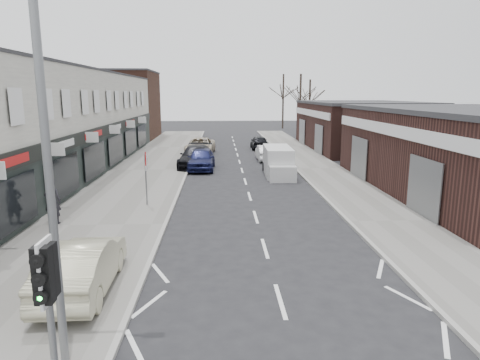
{
  "coord_description": "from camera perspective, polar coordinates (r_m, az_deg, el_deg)",
  "views": [
    {
      "loc": [
        -1.59,
        -8.57,
        5.48
      ],
      "look_at": [
        -0.92,
        5.65,
        2.6
      ],
      "focal_mm": 32.0,
      "sensor_mm": 36.0,
      "label": 1
    }
  ],
  "objects": [
    {
      "name": "ground",
      "position": [
        10.3,
        7.05,
        -20.81
      ],
      "size": [
        160.0,
        160.0,
        0.0
      ],
      "primitive_type": "plane",
      "color": "black",
      "rests_on": "ground"
    },
    {
      "name": "pavement_left",
      "position": [
        31.48,
        -12.1,
        1.27
      ],
      "size": [
        5.5,
        64.0,
        0.12
      ],
      "primitive_type": "cube",
      "color": "slate",
      "rests_on": "ground"
    },
    {
      "name": "pavement_right",
      "position": [
        31.91,
        10.64,
        1.46
      ],
      "size": [
        3.5,
        64.0,
        0.12
      ],
      "primitive_type": "cube",
      "color": "slate",
      "rests_on": "ground"
    },
    {
      "name": "shop_terrace_left",
      "position": [
        30.56,
        -25.83,
        6.69
      ],
      "size": [
        8.0,
        41.0,
        7.1
      ],
      "primitive_type": "cube",
      "color": "silver",
      "rests_on": "ground"
    },
    {
      "name": "brick_block_far",
      "position": [
        54.9,
        -15.45,
        9.5
      ],
      "size": [
        8.0,
        10.0,
        8.0
      ],
      "primitive_type": "cube",
      "color": "#43261C",
      "rests_on": "ground"
    },
    {
      "name": "right_unit_near",
      "position": [
        26.8,
        29.08,
        3.08
      ],
      "size": [
        10.0,
        18.0,
        4.5
      ],
      "primitive_type": "cube",
      "color": "#361C18",
      "rests_on": "ground"
    },
    {
      "name": "right_unit_far",
      "position": [
        44.96,
        15.68,
        6.9
      ],
      "size": [
        10.0,
        16.0,
        4.5
      ],
      "primitive_type": "cube",
      "color": "#361C18",
      "rests_on": "ground"
    },
    {
      "name": "tree_far_a",
      "position": [
        57.82,
        7.9,
        5.9
      ],
      "size": [
        3.6,
        3.6,
        8.0
      ],
      "primitive_type": null,
      "color": "#382D26",
      "rests_on": "ground"
    },
    {
      "name": "tree_far_b",
      "position": [
        64.16,
        9.14,
        6.4
      ],
      "size": [
        3.6,
        3.6,
        7.5
      ],
      "primitive_type": null,
      "color": "#382D26",
      "rests_on": "ground"
    },
    {
      "name": "tree_far_c",
      "position": [
        69.53,
        5.69,
        6.87
      ],
      "size": [
        3.6,
        3.6,
        8.5
      ],
      "primitive_type": null,
      "color": "#382D26",
      "rests_on": "ground"
    },
    {
      "name": "traffic_light",
      "position": [
        7.77,
        -24.33,
        -12.9
      ],
      "size": [
        0.28,
        0.6,
        3.1
      ],
      "color": "slate",
      "rests_on": "pavement_left"
    },
    {
      "name": "street_lamp",
      "position": [
        8.35,
        -23.35,
        4.58
      ],
      "size": [
        2.23,
        0.22,
        8.0
      ],
      "color": "slate",
      "rests_on": "pavement_left"
    },
    {
      "name": "warning_sign",
      "position": [
        21.14,
        -12.41,
        2.25
      ],
      "size": [
        0.12,
        0.8,
        2.7
      ],
      "color": "slate",
      "rests_on": "pavement_left"
    },
    {
      "name": "white_van",
      "position": [
        29.19,
        5.1,
        2.39
      ],
      "size": [
        1.85,
        4.98,
        1.92
      ],
      "rotation": [
        0.0,
        0.0,
        -0.03
      ],
      "color": "silver",
      "rests_on": "ground"
    },
    {
      "name": "sedan_on_pavement",
      "position": [
        12.74,
        -20.25,
        -10.62
      ],
      "size": [
        1.67,
        4.47,
        1.46
      ],
      "primitive_type": "imported",
      "rotation": [
        0.0,
        0.0,
        3.17
      ],
      "color": "#BAB695",
      "rests_on": "pavement_left"
    },
    {
      "name": "pedestrian",
      "position": [
        19.45,
        -23.71,
        -2.69
      ],
      "size": [
        0.7,
        0.48,
        1.88
      ],
      "primitive_type": "imported",
      "rotation": [
        0.0,
        0.0,
        3.1
      ],
      "color": "black",
      "rests_on": "pavement_left"
    },
    {
      "name": "parked_car_left_a",
      "position": [
        31.44,
        -5.17,
        2.82
      ],
      "size": [
        1.98,
        4.7,
        1.59
      ],
      "primitive_type": "imported",
      "rotation": [
        0.0,
        0.0,
        -0.02
      ],
      "color": "#151944",
      "rests_on": "ground"
    },
    {
      "name": "parked_car_left_b",
      "position": [
        32.54,
        -5.88,
        3.12
      ],
      "size": [
        2.72,
        5.7,
        1.6
      ],
      "primitive_type": "imported",
      "rotation": [
        0.0,
        0.0,
        -0.09
      ],
      "color": "black",
      "rests_on": "ground"
    },
    {
      "name": "parked_car_left_c",
      "position": [
        39.7,
        -5.32,
        4.54
      ],
      "size": [
        2.79,
        5.49,
        1.48
      ],
      "primitive_type": "imported",
      "rotation": [
        0.0,
        0.0,
        -0.06
      ],
      "color": "#BDB097",
      "rests_on": "ground"
    },
    {
      "name": "parked_car_right_a",
      "position": [
        35.74,
        3.43,
        3.66
      ],
      "size": [
        1.45,
        3.97,
        1.3
      ],
      "primitive_type": "imported",
      "rotation": [
        0.0,
        0.0,
        3.16
      ],
      "color": "silver",
      "rests_on": "ground"
    },
    {
      "name": "parked_car_right_b",
      "position": [
        43.12,
        2.57,
        5.04
      ],
      "size": [
        1.61,
        3.99,
        1.36
      ],
      "primitive_type": "imported",
      "rotation": [
        0.0,
        0.0,
        3.14
      ],
      "color": "black",
      "rests_on": "ground"
    }
  ]
}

